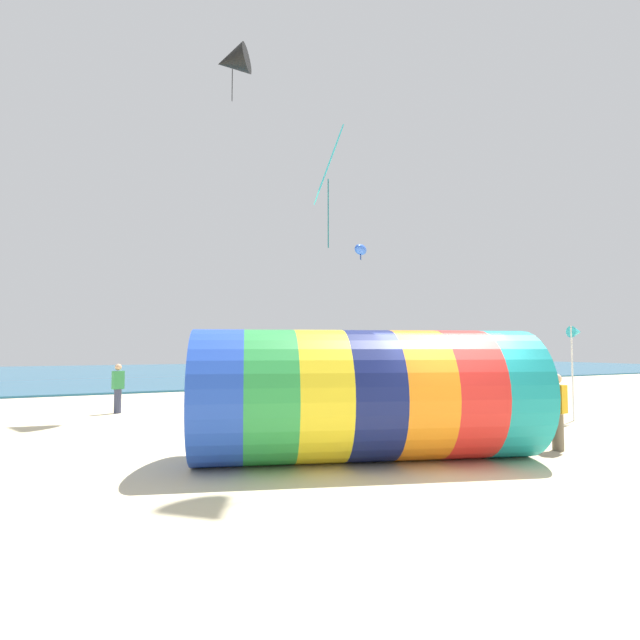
% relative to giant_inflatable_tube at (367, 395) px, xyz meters
% --- Properties ---
extents(ground_plane, '(120.00, 120.00, 0.00)m').
position_rel_giant_inflatable_tube_xyz_m(ground_plane, '(1.16, -1.02, -1.28)').
color(ground_plane, beige).
extents(sea, '(120.00, 40.00, 0.10)m').
position_rel_giant_inflatable_tube_xyz_m(sea, '(1.16, 37.10, -1.23)').
color(sea, '#236084').
rests_on(sea, ground).
extents(giant_inflatable_tube, '(7.16, 4.54, 2.56)m').
position_rel_giant_inflatable_tube_xyz_m(giant_inflatable_tube, '(0.00, 0.00, 0.00)').
color(giant_inflatable_tube, blue).
rests_on(giant_inflatable_tube, ground).
extents(kite_handler, '(0.26, 0.38, 1.65)m').
position_rel_giant_inflatable_tube_xyz_m(kite_handler, '(4.18, -1.06, -0.44)').
color(kite_handler, '#726651').
rests_on(kite_handler, ground).
extents(kite_blue_parafoil, '(1.30, 1.33, 0.71)m').
position_rel_giant_inflatable_tube_xyz_m(kite_blue_parafoil, '(5.85, 9.74, 5.15)').
color(kite_blue_parafoil, blue).
extents(kite_black_delta, '(1.79, 1.75, 2.31)m').
position_rel_giant_inflatable_tube_xyz_m(kite_black_delta, '(0.22, 10.17, 12.25)').
color(kite_black_delta, black).
extents(kite_cyan_diamond, '(1.01, 1.35, 2.92)m').
position_rel_giant_inflatable_tube_xyz_m(kite_cyan_diamond, '(0.45, 2.48, 5.48)').
color(kite_cyan_diamond, '#2DB2C6').
extents(bystander_near_water, '(0.40, 0.31, 1.66)m').
position_rel_giant_inflatable_tube_xyz_m(bystander_near_water, '(-3.76, 9.78, -0.43)').
color(bystander_near_water, '#383D56').
rests_on(bystander_near_water, ground).
extents(bystander_mid_beach, '(0.42, 0.34, 1.64)m').
position_rel_giant_inflatable_tube_xyz_m(bystander_mid_beach, '(8.16, 8.86, -0.45)').
color(bystander_mid_beach, black).
rests_on(bystander_mid_beach, ground).
extents(beach_flag, '(0.47, 0.36, 2.88)m').
position_rel_giant_inflatable_tube_xyz_m(beach_flag, '(8.59, 1.66, 1.28)').
color(beach_flag, silver).
rests_on(beach_flag, ground).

